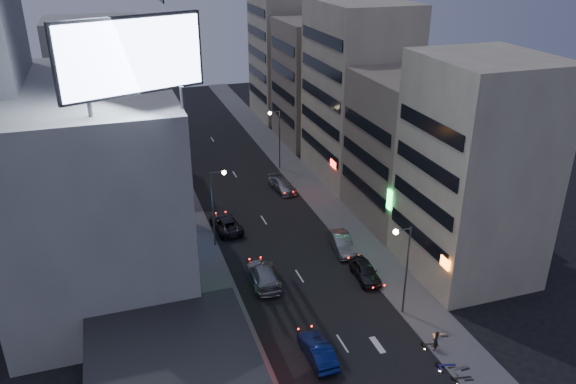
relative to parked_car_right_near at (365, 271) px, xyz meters
name	(u,v)px	position (x,y,z in m)	size (l,w,h in m)	color
ground	(365,379)	(-5.60, -11.79, -0.79)	(180.00, 180.00, 0.00)	black
sidewalk_left	(186,214)	(-13.60, 18.21, -0.73)	(4.00, 120.00, 0.12)	#4C4C4F
sidewalk_right	(318,196)	(2.40, 18.21, -0.73)	(4.00, 120.00, 0.12)	#4C4C4F
food_court	(161,382)	(-19.50, -9.79, 1.20)	(11.00, 13.00, 3.88)	beige
white_building	(93,186)	(-22.60, 8.21, 8.21)	(14.00, 24.00, 18.00)	#AFAFAA
shophouse_near	(475,171)	(9.40, -1.29, 9.21)	(10.00, 11.00, 20.00)	beige
shophouse_mid	(412,149)	(9.90, 10.21, 7.21)	(11.00, 12.00, 16.00)	gray
shophouse_far	(358,93)	(9.40, 23.21, 10.21)	(10.00, 14.00, 22.00)	beige
far_left_a	(102,101)	(-21.10, 33.21, 9.21)	(11.00, 10.00, 20.00)	#AFAFAA
far_left_b	(98,96)	(-21.60, 46.21, 6.71)	(12.00, 10.00, 15.00)	slate
far_right_a	(318,82)	(9.90, 38.21, 8.21)	(11.00, 12.00, 18.00)	gray
far_right_b	(291,46)	(10.40, 52.21, 11.21)	(12.00, 12.00, 24.00)	beige
billboard	(132,57)	(-18.59, -1.82, 20.88)	(9.52, 3.75, 6.20)	#595B60
street_lamp_right_near	(403,259)	(0.30, -5.79, 4.58)	(1.60, 0.44, 8.02)	#595B60
street_lamp_left	(216,198)	(-11.50, 10.21, 4.58)	(1.60, 0.44, 8.02)	#595B60
street_lamp_right_far	(277,131)	(0.30, 28.21, 4.58)	(1.60, 0.44, 8.02)	#595B60
parked_car_right_near	(365,271)	(0.00, 0.00, 0.00)	(1.86, 4.61, 1.57)	#27262C
parked_car_right_mid	(342,243)	(0.00, 5.39, 0.03)	(1.73, 4.97, 1.64)	gray
parked_car_left	(226,224)	(-10.07, 13.25, -0.03)	(2.51, 5.43, 1.51)	#232227
parked_car_right_far	(282,185)	(-1.17, 21.25, -0.04)	(2.08, 5.11, 1.48)	#9FA1A7
road_car_blue	(318,350)	(-8.06, -8.79, -0.01)	(1.64, 4.71, 1.55)	navy
road_car_silver	(264,274)	(-9.03, 2.26, 0.07)	(2.39, 5.88, 1.71)	#9FA2A7
person	(436,341)	(0.70, -10.78, 0.16)	(0.60, 0.39, 1.65)	black
scooter_black_a	(472,370)	(1.64, -14.03, -0.11)	(1.81, 0.60, 1.11)	black
scooter_silver_a	(466,358)	(1.96, -12.91, -0.07)	(1.94, 0.65, 1.18)	#969A9D
scooter_blue	(456,358)	(1.31, -12.60, -0.09)	(1.88, 0.63, 1.15)	navy
scooter_black_b	(438,338)	(1.30, -10.16, -0.18)	(1.60, 0.53, 0.98)	black
scooter_silver_b	(448,328)	(2.68, -9.36, -0.13)	(1.74, 0.58, 1.06)	#A4A6AB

